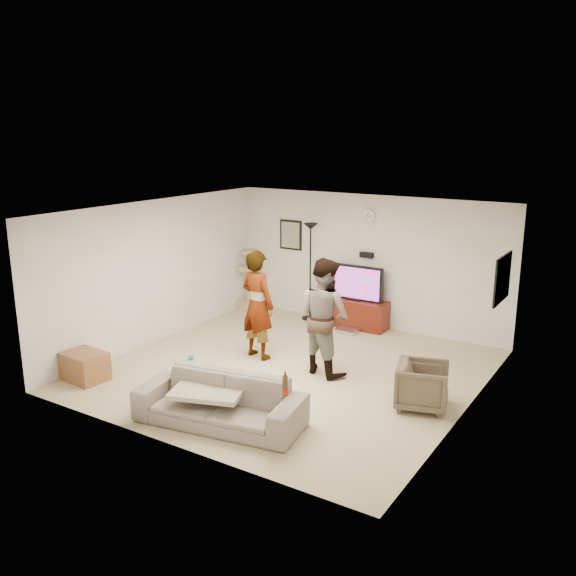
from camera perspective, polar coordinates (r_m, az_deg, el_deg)
The scene contains 24 objects.
floor at distance 9.68m, azimuth 0.20°, elevation -7.69°, with size 5.50×5.50×0.02m, color tan.
ceiling at distance 9.04m, azimuth 0.21°, elevation 7.27°, with size 5.50×5.50×0.02m, color silver.
wall_back at distance 11.64m, azimuth 7.42°, elevation 2.50°, with size 5.50×0.04×2.50m, color silver.
wall_front at distance 7.21m, azimuth -11.55°, elevation -5.24°, with size 5.50×0.04×2.50m, color silver.
wall_left at distance 10.95m, azimuth -12.09°, elevation 1.53°, with size 0.04×5.50×2.50m, color silver.
wall_right at distance 8.22m, azimuth 16.70°, elevation -3.09°, with size 0.04×5.50×2.50m, color silver.
wall_clock at distance 11.47m, azimuth 7.49°, elevation 6.63°, with size 0.26×0.26×0.04m, color silver.
wall_speaker at distance 11.56m, azimuth 7.32°, elevation 3.08°, with size 0.25×0.10×0.10m, color black.
picture_back at distance 12.35m, azimuth 0.25°, elevation 4.97°, with size 0.42×0.03×0.52m, color gray.
picture_right at distance 9.66m, azimuth 19.32°, elevation 0.83°, with size 0.03×0.78×0.62m, color #F4D44E.
tv_stand at distance 11.72m, azimuth 6.18°, elevation -2.33°, with size 1.29×0.45×0.54m, color #461309.
console_box at distance 11.43m, azimuth 5.49°, elevation -3.98°, with size 0.40×0.30×0.07m, color silver.
tv at distance 11.56m, azimuth 6.26°, elevation 0.52°, with size 1.12×0.08×0.66m, color black.
tv_screen at distance 11.52m, azimuth 6.16°, elevation 0.47°, with size 1.03×0.01×0.58m, color #4942CE.
floor_lamp at distance 11.97m, azimuth 2.08°, elevation 1.50°, with size 0.32×0.32×1.91m, color black.
cat_tree at distance 12.73m, azimuth -3.71°, elevation 0.82°, with size 0.41×0.41×1.28m, color tan.
person_left at distance 9.95m, azimuth -2.86°, elevation -1.57°, with size 0.65×0.43×1.79m, color #ADADAD.
person_right at distance 9.33m, azimuth 3.39°, elevation -2.63°, with size 0.88×0.68×1.81m, color #3641A1.
sofa at distance 7.94m, azimuth -6.37°, elevation -10.41°, with size 2.14×0.84×0.63m, color slate.
throw_blanket at distance 8.00m, azimuth -7.36°, elevation -9.41°, with size 0.90×0.70×0.06m, color #BEB38B.
beer_bottle at distance 7.24m, azimuth -0.27°, elevation -9.10°, with size 0.06×0.06×0.25m, color #49280E.
armchair at distance 8.53m, azimuth 12.39°, elevation -8.88°, with size 0.67×0.69×0.63m, color brown.
side_table at distance 9.74m, azimuth -18.38°, elevation -6.93°, with size 0.64×0.48×0.43m, color brown.
toy_ball at distance 10.19m, azimuth -9.01°, elevation -6.39°, with size 0.09×0.09×0.09m, color #049A9B.
Camera 1 is at (4.76, -7.60, 3.65)m, focal length 38.19 mm.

